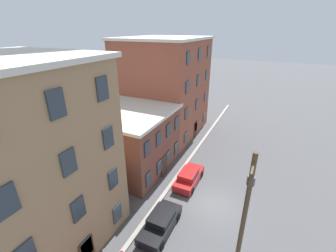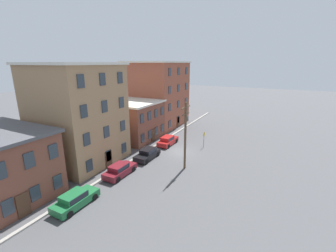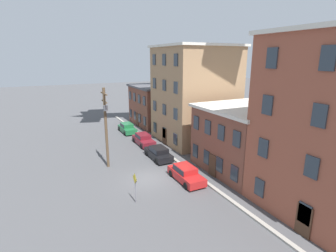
# 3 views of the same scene
# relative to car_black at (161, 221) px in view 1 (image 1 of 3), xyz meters

# --- Properties ---
(ground_plane) EXTENTS (200.00, 200.00, 0.00)m
(ground_plane) POSITION_rel_car_black_xyz_m (4.33, -3.04, -0.75)
(ground_plane) COLOR #4C4C4F
(kerb_strip) EXTENTS (56.00, 0.36, 0.16)m
(kerb_strip) POSITION_rel_car_black_xyz_m (4.33, 1.46, -0.67)
(kerb_strip) COLOR #9E998E
(kerb_strip) RESTS_ON ground_plane
(apartment_midblock) EXTENTS (9.95, 9.60, 12.94)m
(apartment_midblock) POSITION_rel_car_black_xyz_m (-4.56, 7.51, 5.74)
(apartment_midblock) COLOR #9E7A56
(apartment_midblock) RESTS_ON ground_plane
(apartment_far) EXTENTS (8.98, 9.72, 6.58)m
(apartment_far) POSITION_rel_car_black_xyz_m (6.42, 7.56, 2.56)
(apartment_far) COLOR brown
(apartment_far) RESTS_ON ground_plane
(apartment_annex) EXTENTS (12.23, 10.10, 13.20)m
(apartment_annex) POSITION_rel_car_black_xyz_m (16.44, 7.76, 5.86)
(apartment_annex) COLOR brown
(apartment_annex) RESTS_ON ground_plane
(car_black) EXTENTS (4.40, 1.92, 1.43)m
(car_black) POSITION_rel_car_black_xyz_m (0.00, 0.00, 0.00)
(car_black) COLOR black
(car_black) RESTS_ON ground_plane
(car_red) EXTENTS (4.40, 1.92, 1.43)m
(car_red) POSITION_rel_car_black_xyz_m (6.18, 0.05, 0.00)
(car_red) COLOR #B21E1E
(car_red) RESTS_ON ground_plane
(caution_sign) EXTENTS (0.91, 0.08, 2.56)m
(caution_sign) POSITION_rel_car_black_xyz_m (7.79, -5.52, 0.95)
(caution_sign) COLOR slate
(caution_sign) RESTS_ON ground_plane
(utility_pole) EXTENTS (2.40, 0.44, 8.44)m
(utility_pole) POSITION_rel_car_black_xyz_m (-0.31, -5.75, 4.00)
(utility_pole) COLOR brown
(utility_pole) RESTS_ON ground_plane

